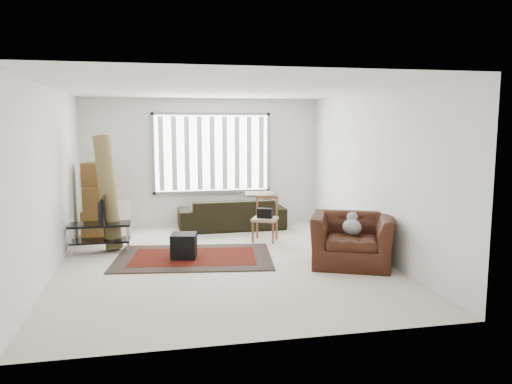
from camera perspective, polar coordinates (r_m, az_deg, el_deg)
room at (r=8.23m, az=-4.19°, el=4.93°), size 6.00×6.02×2.71m
persian_rug at (r=8.26m, az=-7.10°, el=-7.41°), size 2.71×2.00×0.02m
tv_stand at (r=8.86m, az=-17.39°, el=-4.32°), size 1.01×0.45×0.50m
tv at (r=8.79m, az=-17.49°, el=-1.93°), size 0.11×0.82×0.47m
subwoofer at (r=8.17m, az=-8.24°, el=-6.09°), size 0.46×0.46×0.39m
moving_boxes at (r=9.91m, az=-17.42°, el=-1.24°), size 0.68×0.64×1.45m
white_flatpack at (r=9.90m, az=-15.75°, el=-3.07°), size 0.58×0.29×0.71m
rolled_rug at (r=9.00m, az=-16.56°, el=-0.04°), size 0.58×0.71×1.99m
sofa at (r=10.36m, az=-2.81°, el=-1.94°), size 2.19×0.97×0.84m
side_chair at (r=9.27m, az=1.05°, el=-2.83°), size 0.59×0.59×0.83m
armchair at (r=7.85m, az=10.87°, el=-4.98°), size 1.53×1.45×0.90m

